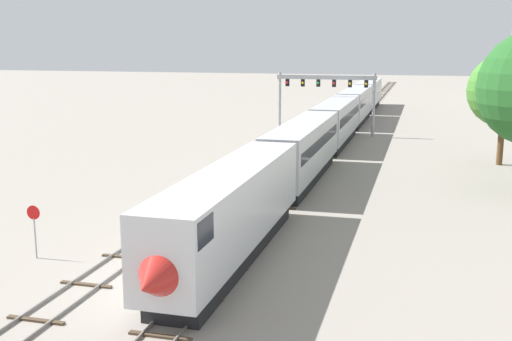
# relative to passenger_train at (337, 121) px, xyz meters

# --- Properties ---
(ground_plane) EXTENTS (400.00, 400.00, 0.00)m
(ground_plane) POSITION_rel_passenger_train_xyz_m (-2.00, -43.25, -2.61)
(ground_plane) COLOR gray
(track_main) EXTENTS (2.60, 200.00, 0.16)m
(track_main) POSITION_rel_passenger_train_xyz_m (0.00, 16.75, -2.54)
(track_main) COLOR slate
(track_main) RESTS_ON ground
(track_near) EXTENTS (2.60, 160.00, 0.16)m
(track_near) POSITION_rel_passenger_train_xyz_m (-5.50, -3.25, -2.54)
(track_near) COLOR slate
(track_near) RESTS_ON ground
(passenger_train) EXTENTS (3.04, 99.31, 4.80)m
(passenger_train) POSITION_rel_passenger_train_xyz_m (0.00, 0.00, 0.00)
(passenger_train) COLOR silver
(passenger_train) RESTS_ON ground
(signal_gantry) EXTENTS (12.10, 0.49, 7.67)m
(signal_gantry) POSITION_rel_passenger_train_xyz_m (-2.25, 6.07, 3.07)
(signal_gantry) COLOR #999BA0
(signal_gantry) RESTS_ON ground
(stop_sign) EXTENTS (0.76, 0.08, 2.88)m
(stop_sign) POSITION_rel_passenger_train_xyz_m (-10.00, -42.50, -0.74)
(stop_sign) COLOR gray
(stop_sign) RESTS_ON ground
(trackside_tree_mid) EXTENTS (6.71, 6.71, 10.25)m
(trackside_tree_mid) POSITION_rel_passenger_train_xyz_m (16.38, -8.54, 4.26)
(trackside_tree_mid) COLOR brown
(trackside_tree_mid) RESTS_ON ground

